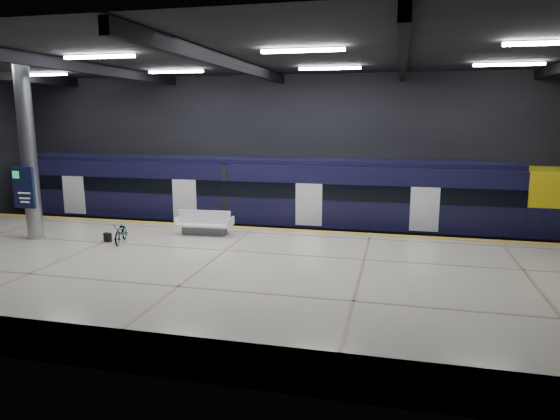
% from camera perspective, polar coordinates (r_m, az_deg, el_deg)
% --- Properties ---
extents(ground, '(30.00, 30.00, 0.00)m').
position_cam_1_polar(ground, '(19.53, -5.21, -6.97)').
color(ground, black).
rests_on(ground, ground).
extents(room_shell, '(30.10, 16.10, 8.05)m').
position_cam_1_polar(room_shell, '(18.61, -5.51, 10.06)').
color(room_shell, black).
rests_on(room_shell, ground).
extents(platform, '(30.00, 11.00, 1.10)m').
position_cam_1_polar(platform, '(17.12, -7.93, -7.66)').
color(platform, beige).
rests_on(platform, ground).
extents(safety_strip, '(30.00, 0.40, 0.01)m').
position_cam_1_polar(safety_strip, '(21.77, -2.95, -2.07)').
color(safety_strip, gold).
rests_on(safety_strip, platform).
extents(rails, '(30.00, 1.52, 0.16)m').
position_cam_1_polar(rails, '(24.58, -1.13, -3.02)').
color(rails, gray).
rests_on(rails, ground).
extents(train, '(29.40, 2.84, 3.79)m').
position_cam_1_polar(train, '(23.96, 1.07, 1.45)').
color(train, black).
rests_on(train, ground).
extents(bench, '(2.34, 1.07, 1.01)m').
position_cam_1_polar(bench, '(20.77, -8.62, -1.81)').
color(bench, '#595B60').
rests_on(bench, platform).
extents(bicycle, '(0.96, 1.64, 0.82)m').
position_cam_1_polar(bicycle, '(20.14, -17.70, -2.45)').
color(bicycle, '#99999E').
rests_on(bicycle, platform).
extents(pannier_bag, '(0.35, 0.29, 0.35)m').
position_cam_1_polar(pannier_bag, '(20.51, -19.10, -2.97)').
color(pannier_bag, black).
rests_on(pannier_bag, platform).
extents(info_column, '(0.90, 0.78, 6.90)m').
position_cam_1_polar(info_column, '(21.76, -26.85, 5.73)').
color(info_column, '#9EA0A5').
rests_on(info_column, platform).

